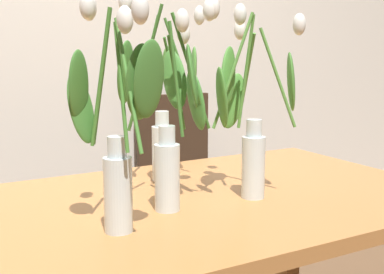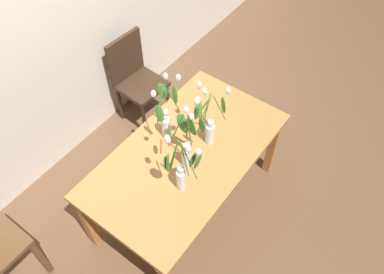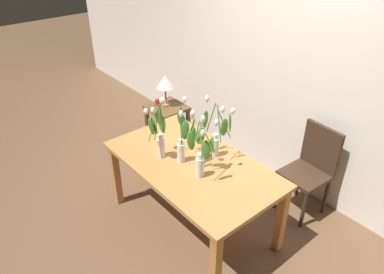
% 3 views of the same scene
% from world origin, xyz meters
% --- Properties ---
extents(ground_plane, '(18.00, 18.00, 0.00)m').
position_xyz_m(ground_plane, '(0.00, 0.00, 0.00)').
color(ground_plane, brown).
extents(room_wall_rear, '(9.00, 0.10, 2.70)m').
position_xyz_m(room_wall_rear, '(0.00, 1.32, 1.35)').
color(room_wall_rear, silver).
rests_on(room_wall_rear, ground).
extents(dining_table, '(1.60, 0.90, 0.74)m').
position_xyz_m(dining_table, '(0.00, 0.00, 0.65)').
color(dining_table, '#B7753D').
rests_on(dining_table, ground).
extents(tulip_vase_0, '(0.28, 0.23, 0.57)m').
position_xyz_m(tulip_vase_0, '(0.19, -0.06, 0.97)').
color(tulip_vase_0, silver).
rests_on(tulip_vase_0, dining_table).
extents(tulip_vase_1, '(0.18, 0.25, 0.55)m').
position_xyz_m(tulip_vase_1, '(-0.26, -0.16, 0.98)').
color(tulip_vase_1, silver).
rests_on(tulip_vase_1, dining_table).
extents(tulip_vase_2, '(0.27, 0.19, 0.58)m').
position_xyz_m(tulip_vase_2, '(-0.06, -0.04, 0.98)').
color(tulip_vase_2, silver).
rests_on(tulip_vase_2, dining_table).
extents(tulip_vase_3, '(0.26, 0.20, 0.57)m').
position_xyz_m(tulip_vase_3, '(0.07, 0.23, 0.96)').
color(tulip_vase_3, silver).
rests_on(tulip_vase_3, dining_table).
extents(dining_chair, '(0.43, 0.43, 0.93)m').
position_xyz_m(dining_chair, '(0.56, 1.05, 0.52)').
color(dining_chair, '#382619').
rests_on(dining_chair, ground).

